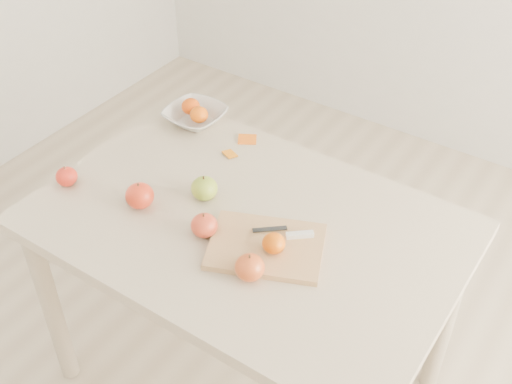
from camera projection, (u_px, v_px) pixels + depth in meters
The scene contains 15 objects.
ground at pixel (248, 376), 2.29m from camera, with size 3.50×3.50×0.00m, color #C6B293.
table at pixel (246, 245), 1.88m from camera, with size 1.20×0.80×0.75m.
cutting_board at pixel (266, 246), 1.72m from camera, with size 0.30×0.22×0.02m, color tan.
board_tangerine at pixel (274, 243), 1.68m from camera, with size 0.06×0.06×0.05m, color #D05607.
fruit_bowl at pixel (195, 116), 2.19m from camera, with size 0.20×0.20×0.05m, color silver.
bowl_tangerine_near at pixel (191, 106), 2.19m from camera, with size 0.06×0.06×0.06m, color #E04307.
bowl_tangerine_far at pixel (199, 115), 2.15m from camera, with size 0.06×0.06×0.05m, color #EA5108.
orange_peel_a at pixel (247, 140), 2.12m from camera, with size 0.06×0.04×0.00m, color orange.
orange_peel_b at pixel (230, 154), 2.06m from camera, with size 0.04×0.04×0.00m, color orange.
paring_knife at pixel (295, 234), 1.74m from camera, with size 0.16×0.10×0.01m.
apple_green at pixel (204, 188), 1.87m from camera, with size 0.08×0.08×0.07m, color olive.
apple_red_c at pixel (204, 225), 1.75m from camera, with size 0.07×0.07×0.07m, color maroon.
apple_red_b at pixel (140, 196), 1.84m from camera, with size 0.08×0.08×0.08m, color maroon.
apple_red_e at pixel (250, 267), 1.62m from camera, with size 0.08×0.08×0.07m, color maroon.
apple_red_d at pixel (67, 177), 1.92m from camera, with size 0.07×0.07×0.06m, color #A40711.
Camera 1 is at (0.78, -1.10, 1.97)m, focal length 45.00 mm.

